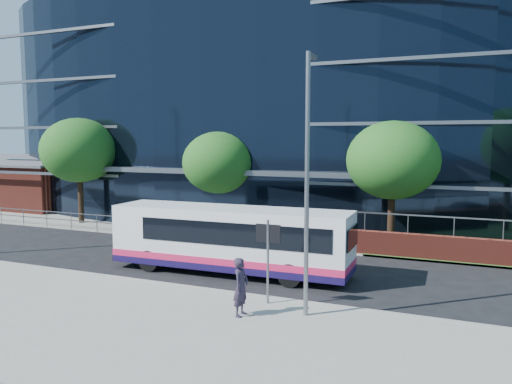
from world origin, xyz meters
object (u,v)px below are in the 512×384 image
at_px(tree_far_a, 79,150).
at_px(streetlight_east, 307,177).
at_px(brick_pavilion, 33,184).
at_px(street_sign, 268,244).
at_px(tree_far_b, 219,163).
at_px(pedestrian, 241,287).
at_px(city_bus, 232,239).
at_px(tree_far_c, 393,160).

relative_size(tree_far_a, streetlight_east, 0.87).
xyz_separation_m(brick_pavilion, street_sign, (26.50, -15.09, 0.21)).
bearing_deg(streetlight_east, brick_pavilion, 150.76).
height_order(street_sign, streetlight_east, streetlight_east).
relative_size(brick_pavilion, tree_far_b, 1.42).
xyz_separation_m(brick_pavilion, pedestrian, (26.17, -16.51, -0.88)).
xyz_separation_m(city_bus, pedestrian, (2.63, -4.82, -0.40)).
bearing_deg(streetlight_east, tree_far_b, 127.63).
bearing_deg(streetlight_east, tree_far_a, 149.54).
relative_size(tree_far_a, pedestrian, 3.85).
bearing_deg(city_bus, tree_far_a, 152.19).
xyz_separation_m(tree_far_a, streetlight_east, (19.00, -11.17, -0.42)).
bearing_deg(tree_far_c, brick_pavilion, 171.18).
height_order(street_sign, tree_far_b, tree_far_b).
relative_size(street_sign, pedestrian, 1.54).
bearing_deg(city_bus, streetlight_east, -43.26).
relative_size(streetlight_east, city_bus, 0.78).
bearing_deg(tree_far_c, tree_far_a, 180.00).
xyz_separation_m(tree_far_c, pedestrian, (-2.83, -12.02, -3.48)).
height_order(city_bus, pedestrian, city_bus).
height_order(tree_far_b, streetlight_east, streetlight_east).
relative_size(tree_far_b, tree_far_c, 0.93).
bearing_deg(tree_far_b, city_bus, -59.44).
bearing_deg(tree_far_a, city_bus, -26.32).
relative_size(tree_far_b, pedestrian, 3.34).
height_order(street_sign, city_bus, street_sign).
bearing_deg(city_bus, tree_far_c, 51.33).
distance_m(tree_far_b, streetlight_east, 14.74).
distance_m(street_sign, tree_far_c, 11.14).
xyz_separation_m(tree_far_a, tree_far_c, (20.00, 0.00, -0.33)).
height_order(brick_pavilion, tree_far_a, tree_far_a).
height_order(brick_pavilion, city_bus, brick_pavilion).
bearing_deg(tree_far_a, pedestrian, -34.98).
bearing_deg(street_sign, streetlight_east, -21.36).
relative_size(brick_pavilion, tree_far_a, 1.23).
distance_m(brick_pavilion, pedestrian, 30.96).
height_order(tree_far_a, city_bus, tree_far_a).
height_order(tree_far_c, city_bus, tree_far_c).
bearing_deg(city_bus, pedestrian, -62.91).
height_order(tree_far_b, city_bus, tree_far_b).
distance_m(streetlight_east, city_bus, 6.68).
xyz_separation_m(street_sign, city_bus, (-2.96, 3.39, -0.69)).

